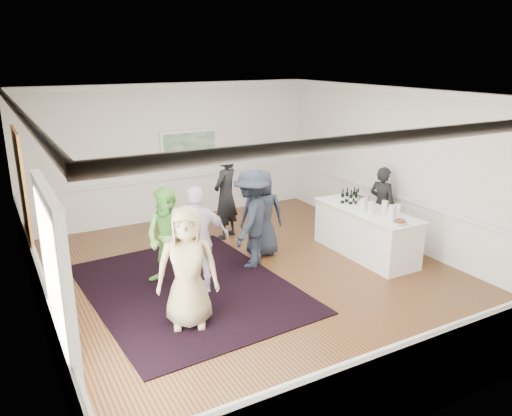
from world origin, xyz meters
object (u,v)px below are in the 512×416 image
bartender (382,205)px  guest_navy (262,214)px  nut_bowl (400,222)px  guest_lilac (198,241)px  guest_tan (187,267)px  guest_green (169,238)px  serving_table (365,232)px  ice_bucket (363,200)px  guest_dark_a (251,219)px  guest_dark_b (226,195)px

bartender → guest_navy: guest_navy is taller
bartender → nut_bowl: 1.60m
guest_lilac → guest_tan: bearing=59.1°
guest_navy → nut_bowl: bearing=151.8°
guest_green → guest_lilac: bearing=-8.9°
bartender → nut_bowl: bearing=132.7°
serving_table → guest_tan: 4.15m
guest_navy → ice_bucket: size_ratio=6.52×
serving_table → guest_dark_a: guest_dark_a is taller
guest_tan → guest_dark_b: guest_dark_b is taller
serving_table → ice_bucket: 0.63m
bartender → guest_dark_a: bearing=70.8°
guest_dark_a → nut_bowl: 2.65m
bartender → guest_green: guest_green is taller
bartender → guest_green: (-4.59, 0.17, 0.05)m
bartender → guest_dark_a: (-2.98, 0.20, 0.11)m
bartender → ice_bucket: (-0.67, -0.17, 0.24)m
guest_tan → ice_bucket: guest_tan is taller
bartender → guest_tan: size_ratio=0.89×
guest_dark_b → guest_navy: 1.24m
ice_bucket → guest_navy: bearing=158.0°
guest_tan → guest_dark_b: 3.69m
bartender → ice_bucket: 0.73m
bartender → guest_dark_b: (-2.73, 1.82, 0.13)m
nut_bowl → guest_dark_a: bearing=144.1°
guest_dark_b → ice_bucket: guest_dark_b is taller
bartender → nut_bowl: (-0.84, -1.35, 0.16)m
serving_table → bartender: size_ratio=1.42×
guest_green → bartender: bearing=47.4°
bartender → ice_bucket: bartender is taller
guest_dark_a → guest_navy: bearing=178.3°
guest_dark_b → nut_bowl: bearing=88.1°
guest_green → ice_bucket: guest_green is taller
guest_green → nut_bowl: guest_green is taller
guest_green → guest_dark_a: size_ratio=0.94×
guest_green → ice_bucket: size_ratio=6.59×
guest_lilac → nut_bowl: 3.57m
guest_dark_a → nut_bowl: (2.14, -1.55, 0.06)m
guest_lilac → guest_dark_b: 2.65m
guest_green → guest_lilac: 0.62m
guest_dark_a → guest_navy: 0.59m
serving_table → guest_lilac: bearing=179.3°
guest_lilac → nut_bowl: size_ratio=6.77×
guest_lilac → nut_bowl: guest_lilac is taller
guest_lilac → guest_dark_a: guest_lilac is taller
bartender → guest_tan: guest_tan is taller
ice_bucket → guest_dark_b: bearing=136.2°
serving_table → guest_green: guest_green is taller
serving_table → bartender: bartender is taller
serving_table → nut_bowl: nut_bowl is taller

